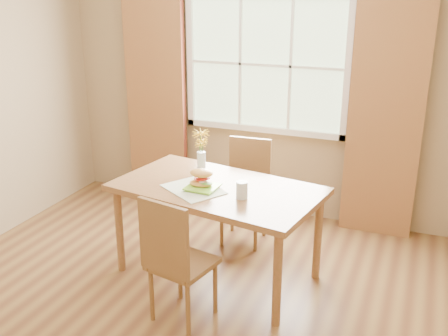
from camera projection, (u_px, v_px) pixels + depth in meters
room at (178, 129)px, 3.40m from camera, size 4.24×3.84×2.74m
window at (266, 65)px, 4.98m from camera, size 1.62×0.06×1.32m
curtain_left at (156, 99)px, 5.44m from camera, size 0.65×0.08×2.20m
curtain_right at (385, 119)px, 4.64m from camera, size 0.65×0.08×2.20m
dining_table at (217, 196)px, 4.05m from camera, size 1.69×1.13×0.76m
chair_near at (175, 256)px, 3.50m from camera, size 0.47×0.47×0.94m
chair_far at (246, 186)px, 4.73m from camera, size 0.41×0.41×0.93m
placemat at (193, 189)px, 3.96m from camera, size 0.56×0.52×0.01m
plate at (203, 188)px, 3.97m from camera, size 0.24×0.24×0.01m
croissant_sandwich at (201, 178)px, 3.96m from camera, size 0.20×0.15×0.14m
water_glass at (242, 190)px, 3.79m from camera, size 0.09×0.09×0.13m
flower_vase at (201, 147)px, 4.25m from camera, size 0.15×0.15×0.36m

